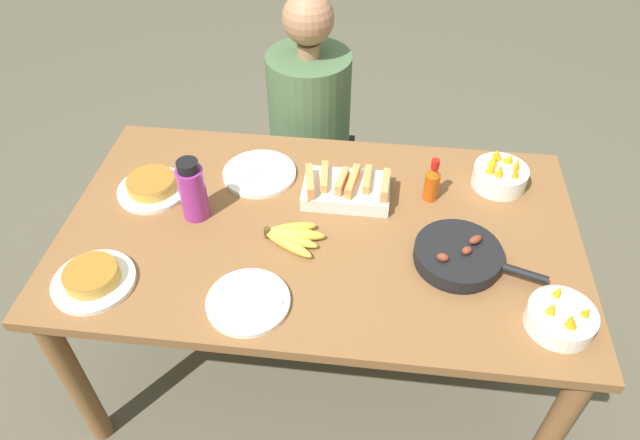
% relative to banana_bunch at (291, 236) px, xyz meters
% --- Properties ---
extents(ground_plane, '(14.00, 14.00, 0.00)m').
position_rel_banana_bunch_xyz_m(ground_plane, '(0.08, 0.07, -0.75)').
color(ground_plane, '#565142').
extents(dining_table, '(1.60, 0.92, 0.73)m').
position_rel_banana_bunch_xyz_m(dining_table, '(0.08, 0.07, -0.11)').
color(dining_table, brown).
rests_on(dining_table, ground_plane).
extents(banana_bunch, '(0.19, 0.16, 0.04)m').
position_rel_banana_bunch_xyz_m(banana_bunch, '(0.00, 0.00, 0.00)').
color(banana_bunch, gold).
rests_on(banana_bunch, dining_table).
extents(melon_tray, '(0.28, 0.18, 0.10)m').
position_rel_banana_bunch_xyz_m(melon_tray, '(0.15, 0.22, 0.02)').
color(melon_tray, silver).
rests_on(melon_tray, dining_table).
extents(skillet, '(0.37, 0.25, 0.08)m').
position_rel_banana_bunch_xyz_m(skillet, '(0.50, -0.03, 0.01)').
color(skillet, black).
rests_on(skillet, dining_table).
extents(frittata_plate_center, '(0.23, 0.23, 0.05)m').
position_rel_banana_bunch_xyz_m(frittata_plate_center, '(-0.49, 0.17, 0.00)').
color(frittata_plate_center, white).
rests_on(frittata_plate_center, dining_table).
extents(frittata_plate_side, '(0.23, 0.23, 0.05)m').
position_rel_banana_bunch_xyz_m(frittata_plate_side, '(-0.53, -0.23, 0.00)').
color(frittata_plate_side, white).
rests_on(frittata_plate_side, dining_table).
extents(empty_plate_near_front, '(0.23, 0.23, 0.02)m').
position_rel_banana_bunch_xyz_m(empty_plate_near_front, '(-0.08, -0.25, -0.01)').
color(empty_plate_near_front, white).
rests_on(empty_plate_near_front, dining_table).
extents(empty_plate_far_left, '(0.25, 0.25, 0.02)m').
position_rel_banana_bunch_xyz_m(empty_plate_far_left, '(-0.15, 0.29, -0.01)').
color(empty_plate_far_left, white).
rests_on(empty_plate_far_left, dining_table).
extents(fruit_bowl_mango, '(0.18, 0.18, 0.12)m').
position_rel_banana_bunch_xyz_m(fruit_bowl_mango, '(0.65, 0.34, 0.02)').
color(fruit_bowl_mango, white).
rests_on(fruit_bowl_mango, dining_table).
extents(fruit_bowl_citrus, '(0.18, 0.18, 0.11)m').
position_rel_banana_bunch_xyz_m(fruit_bowl_citrus, '(0.75, -0.23, 0.01)').
color(fruit_bowl_citrus, white).
rests_on(fruit_bowl_citrus, dining_table).
extents(water_bottle, '(0.08, 0.08, 0.21)m').
position_rel_banana_bunch_xyz_m(water_bottle, '(-0.31, 0.08, 0.08)').
color(water_bottle, '#992D89').
rests_on(water_bottle, dining_table).
extents(hot_sauce_bottle, '(0.05, 0.05, 0.16)m').
position_rel_banana_bunch_xyz_m(hot_sauce_bottle, '(0.42, 0.25, 0.05)').
color(hot_sauce_bottle, '#C64C0F').
rests_on(hot_sauce_bottle, dining_table).
extents(person_figure, '(0.36, 0.36, 1.18)m').
position_rel_banana_bunch_xyz_m(person_figure, '(-0.04, 0.76, -0.26)').
color(person_figure, black).
rests_on(person_figure, ground_plane).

